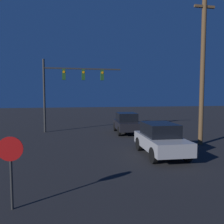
# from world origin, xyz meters

# --- Properties ---
(car_near) EXTENTS (1.96, 3.93, 1.66)m
(car_near) POSITION_xyz_m (1.73, 12.73, 0.86)
(car_near) COLOR #99999E
(car_near) RESTS_ON ground_plane
(car_far) EXTENTS (2.05, 3.98, 1.66)m
(car_far) POSITION_xyz_m (1.75, 19.61, 0.86)
(car_far) COLOR black
(car_far) RESTS_ON ground_plane
(traffic_signal_mast) EXTENTS (6.62, 0.30, 6.11)m
(traffic_signal_mast) POSITION_xyz_m (-2.95, 21.30, 4.25)
(traffic_signal_mast) COLOR #2D2D2D
(traffic_signal_mast) RESTS_ON ground_plane
(stop_sign) EXTENTS (0.66, 0.07, 2.01)m
(stop_sign) POSITION_xyz_m (-4.42, 8.40, 1.39)
(stop_sign) COLOR #2D2D2D
(stop_sign) RESTS_ON ground_plane
(utility_pole) EXTENTS (1.33, 0.28, 9.42)m
(utility_pole) POSITION_xyz_m (5.26, 14.62, 4.84)
(utility_pole) COLOR brown
(utility_pole) RESTS_ON ground_plane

